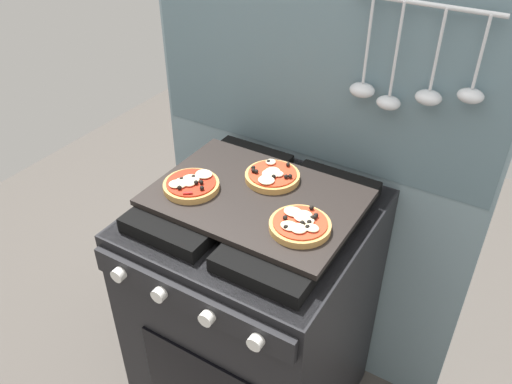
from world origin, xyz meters
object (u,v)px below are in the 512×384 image
(baking_tray, at_px, (256,198))
(stove, at_px, (256,315))
(pizza_left, at_px, (191,184))
(pizza_center, at_px, (273,176))
(pizza_right, at_px, (300,225))

(baking_tray, bearing_deg, stove, -90.00)
(pizza_left, bearing_deg, stove, 21.05)
(pizza_left, height_order, pizza_center, same)
(pizza_left, bearing_deg, pizza_right, -0.03)
(baking_tray, bearing_deg, pizza_center, 87.96)
(stove, relative_size, pizza_center, 5.97)
(stove, xyz_separation_m, baking_tray, (0.00, 0.00, 0.46))
(pizza_right, height_order, pizza_center, same)
(stove, relative_size, pizza_left, 5.97)
(pizza_left, relative_size, pizza_center, 1.00)
(baking_tray, height_order, pizza_center, pizza_center)
(stove, distance_m, pizza_left, 0.51)
(pizza_left, bearing_deg, pizza_center, 41.81)
(baking_tray, xyz_separation_m, pizza_center, (0.00, 0.08, 0.02))
(stove, relative_size, baking_tray, 1.67)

